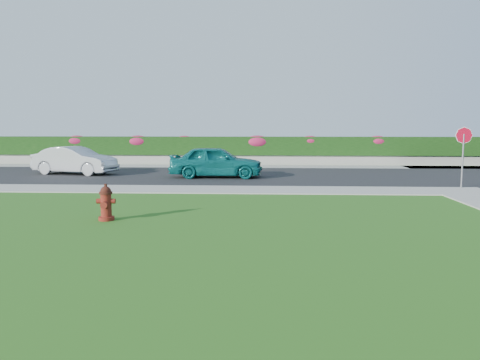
# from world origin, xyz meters

# --- Properties ---
(ground) EXTENTS (120.00, 120.00, 0.00)m
(ground) POSITION_xyz_m (0.00, 0.00, 0.00)
(ground) COLOR black
(ground) RESTS_ON ground
(street_far) EXTENTS (26.00, 8.00, 0.04)m
(street_far) POSITION_xyz_m (-5.00, 14.00, 0.02)
(street_far) COLOR black
(street_far) RESTS_ON ground
(sidewalk_far) EXTENTS (24.00, 2.00, 0.04)m
(sidewalk_far) POSITION_xyz_m (-6.00, 9.00, 0.02)
(sidewalk_far) COLOR gray
(sidewalk_far) RESTS_ON ground
(curb_corner) EXTENTS (2.00, 2.00, 0.04)m
(curb_corner) POSITION_xyz_m (7.00, 9.00, 0.02)
(curb_corner) COLOR gray
(curb_corner) RESTS_ON ground
(sidewalk_beyond) EXTENTS (34.00, 2.00, 0.04)m
(sidewalk_beyond) POSITION_xyz_m (-1.00, 19.00, 0.02)
(sidewalk_beyond) COLOR gray
(sidewalk_beyond) RESTS_ON ground
(retaining_wall) EXTENTS (34.00, 0.40, 0.60)m
(retaining_wall) POSITION_xyz_m (-1.00, 20.50, 0.30)
(retaining_wall) COLOR gray
(retaining_wall) RESTS_ON ground
(hedge) EXTENTS (32.00, 0.90, 1.10)m
(hedge) POSITION_xyz_m (-1.00, 20.60, 1.15)
(hedge) COLOR black
(hedge) RESTS_ON retaining_wall
(fire_hydrant) EXTENTS (0.46, 0.43, 0.89)m
(fire_hydrant) POSITION_xyz_m (-3.75, 3.35, 0.42)
(fire_hydrant) COLOR #4A0F0B
(fire_hydrant) RESTS_ON ground
(sedan_teal) EXTENTS (4.13, 1.69, 1.40)m
(sedan_teal) POSITION_xyz_m (-2.06, 12.99, 0.74)
(sedan_teal) COLOR #0D6464
(sedan_teal) RESTS_ON street_far
(sedan_silver) EXTENTS (4.20, 2.26, 1.31)m
(sedan_silver) POSITION_xyz_m (-8.91, 14.04, 0.70)
(sedan_silver) COLOR #B2B6BB
(sedan_silver) RESTS_ON street_far
(stop_sign) EXTENTS (0.62, 0.06, 2.28)m
(stop_sign) POSITION_xyz_m (7.37, 9.85, 1.67)
(stop_sign) COLOR slate
(stop_sign) RESTS_ON ground
(flower_clump_a) EXTENTS (1.32, 0.85, 0.66)m
(flower_clump_a) POSITION_xyz_m (-11.42, 20.50, 1.44)
(flower_clump_a) COLOR #BB2048
(flower_clump_a) RESTS_ON hedge
(flower_clump_b) EXTENTS (1.42, 0.91, 0.71)m
(flower_clump_b) POSITION_xyz_m (-7.61, 20.50, 1.42)
(flower_clump_b) COLOR #BB2048
(flower_clump_b) RESTS_ON hedge
(flower_clump_c) EXTENTS (1.09, 0.70, 0.54)m
(flower_clump_c) POSITION_xyz_m (-4.76, 20.50, 1.48)
(flower_clump_c) COLOR #BB2048
(flower_clump_c) RESTS_ON hedge
(flower_clump_d) EXTENTS (1.52, 0.98, 0.76)m
(flower_clump_d) POSITION_xyz_m (-0.34, 20.50, 1.40)
(flower_clump_d) COLOR #BB2048
(flower_clump_d) RESTS_ON hedge
(flower_clump_e) EXTENTS (1.19, 0.76, 0.59)m
(flower_clump_e) POSITION_xyz_m (2.80, 20.50, 1.46)
(flower_clump_e) COLOR #BB2048
(flower_clump_e) RESTS_ON hedge
(flower_clump_f) EXTENTS (1.26, 0.81, 0.63)m
(flower_clump_f) POSITION_xyz_m (6.78, 20.50, 1.45)
(flower_clump_f) COLOR #BB2048
(flower_clump_f) RESTS_ON hedge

